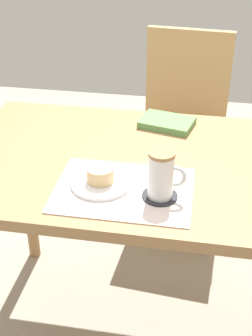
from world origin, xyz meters
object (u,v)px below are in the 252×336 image
object	(u,v)px
pastry_plate	(101,183)
small_book	(167,123)
wooden_chair	(181,126)
pastry	(100,174)
dining_table	(149,184)
coffee_mug	(162,174)

from	to	relation	value
pastry_plate	small_book	world-z (taller)	small_book
wooden_chair	pastry	size ratio (longest dim) A/B	12.10
dining_table	pastry_plate	distance (m)	0.22
coffee_mug	small_book	bearing A→B (deg)	93.26
dining_table	pastry	world-z (taller)	pastry
wooden_chair	small_book	size ratio (longest dim) A/B	5.14
dining_table	wooden_chair	world-z (taller)	wooden_chair
pastry_plate	coffee_mug	bearing A→B (deg)	-10.06
pastry	small_book	bearing A→B (deg)	69.82
dining_table	coffee_mug	xyz separation A→B (m)	(0.05, -0.19, 0.16)
pastry_plate	small_book	bearing A→B (deg)	69.82
wooden_chair	pastry_plate	size ratio (longest dim) A/B	5.42
pastry	small_book	world-z (taller)	pastry
pastry	coffee_mug	bearing A→B (deg)	-10.06
pastry	coffee_mug	world-z (taller)	coffee_mug
wooden_chair	coffee_mug	xyz separation A→B (m)	(-0.01, -0.91, 0.31)
wooden_chair	pastry	world-z (taller)	wooden_chair
dining_table	wooden_chair	size ratio (longest dim) A/B	1.32
dining_table	pastry_plate	size ratio (longest dim) A/B	7.15
pastry	small_book	size ratio (longest dim) A/B	0.43
pastry_plate	coffee_mug	xyz separation A→B (m)	(0.18, -0.03, 0.07)
wooden_chair	small_book	world-z (taller)	wooden_chair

